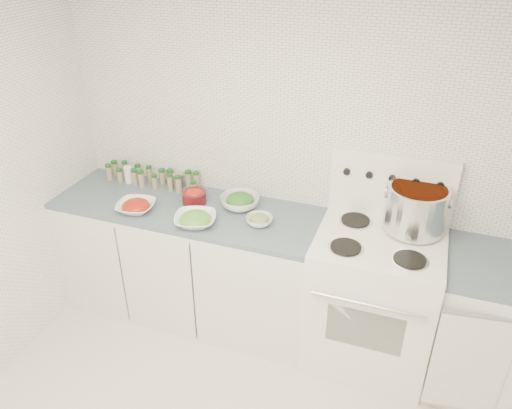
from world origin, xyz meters
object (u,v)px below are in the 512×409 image
at_px(stove, 373,295).
at_px(bowl_snowpea, 195,219).
at_px(stock_pot, 416,207).
at_px(bowl_tomato, 136,206).

xyz_separation_m(stove, bowl_snowpea, (-1.14, -0.18, 0.44)).
height_order(stock_pot, bowl_snowpea, stock_pot).
relative_size(stock_pot, bowl_tomato, 1.32).
bearing_deg(bowl_snowpea, stove, 9.18).
xyz_separation_m(stock_pot, bowl_snowpea, (-1.31, -0.35, -0.16)).
relative_size(stove, bowl_snowpea, 4.11).
height_order(stock_pot, bowl_tomato, stock_pot).
relative_size(stock_pot, bowl_snowpea, 1.16).
bearing_deg(stock_pot, bowl_tomato, -169.45).
xyz_separation_m(stock_pot, bowl_tomato, (-1.76, -0.33, -0.16)).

